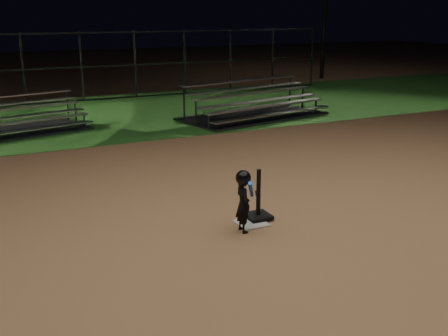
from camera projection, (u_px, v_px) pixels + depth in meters
ground at (251, 224)px, 8.40m from camera, size 80.00×80.00×0.00m
grass_strip at (103, 115)px, 17.06m from camera, size 60.00×8.00×0.01m
home_plate at (251, 223)px, 8.40m from camera, size 0.45×0.45×0.02m
batting_tee at (258, 209)px, 8.54m from camera, size 0.38×0.38×0.81m
child_batter at (243, 199)px, 7.97m from camera, size 0.39×0.55×0.97m
bleacher_left at (11, 127)px, 14.46m from camera, size 4.29×2.81×0.97m
bleacher_right at (254, 110)px, 16.63m from camera, size 4.86×3.07×1.10m
backstop_fence at (82, 67)px, 19.30m from camera, size 20.08×0.08×2.50m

